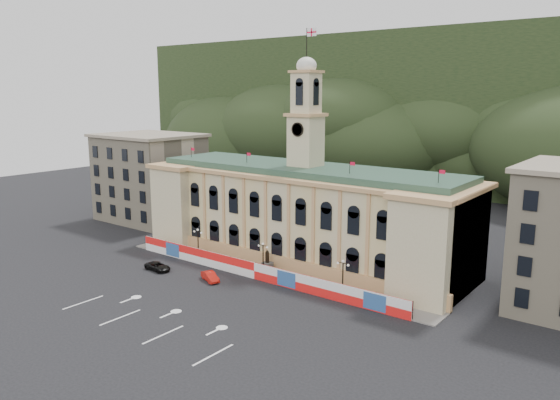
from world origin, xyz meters
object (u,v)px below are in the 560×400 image
Objects in this scene: statue at (267,266)px; red_sedan at (210,277)px; lamp_center at (263,256)px; black_suv at (158,266)px.

red_sedan is at bearing -120.82° from statue.
lamp_center reaches higher than black_suv.
lamp_center is at bearing -90.00° from statue.
red_sedan reaches higher than black_suv.
statue reaches higher than red_sedan.
red_sedan is (-4.61, -6.72, -2.40)m from lamp_center.
lamp_center is 8.50m from red_sedan.
statue is 17.24m from black_suv.
red_sedan is at bearing -124.42° from lamp_center.
statue is 0.72× the size of lamp_center.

